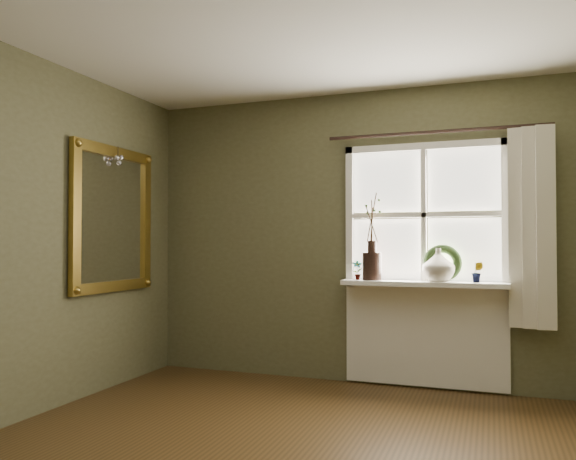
# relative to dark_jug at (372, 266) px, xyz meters

# --- Properties ---
(wall_back) EXTENTS (4.00, 0.10, 2.60)m
(wall_back) POSITION_rel_dark_jug_xyz_m (-0.12, 0.18, 0.26)
(wall_back) COLOR brown
(wall_back) RESTS_ON ground
(window_frame) EXTENTS (1.36, 0.06, 1.24)m
(window_frame) POSITION_rel_dark_jug_xyz_m (0.43, 0.11, 0.44)
(window_frame) COLOR white
(window_frame) RESTS_ON wall_back
(window_sill) EXTENTS (1.36, 0.26, 0.04)m
(window_sill) POSITION_rel_dark_jug_xyz_m (0.43, 0.00, -0.14)
(window_sill) COLOR white
(window_sill) RESTS_ON wall_back
(window_apron) EXTENTS (1.36, 0.04, 0.88)m
(window_apron) POSITION_rel_dark_jug_xyz_m (0.43, 0.11, -0.58)
(window_apron) COLOR white
(window_apron) RESTS_ON ground
(dark_jug) EXTENTS (0.17, 0.17, 0.24)m
(dark_jug) POSITION_rel_dark_jug_xyz_m (0.00, 0.00, 0.00)
(dark_jug) COLOR black
(dark_jug) RESTS_ON window_sill
(cream_vase) EXTENTS (0.27, 0.27, 0.28)m
(cream_vase) POSITION_rel_dark_jug_xyz_m (0.56, 0.00, 0.02)
(cream_vase) COLOR beige
(cream_vase) RESTS_ON window_sill
(wreath) EXTENTS (0.33, 0.18, 0.33)m
(wreath) POSITION_rel_dark_jug_xyz_m (0.59, 0.04, 0.00)
(wreath) COLOR #263D1B
(wreath) RESTS_ON window_sill
(potted_plant_left) EXTENTS (0.10, 0.09, 0.17)m
(potted_plant_left) POSITION_rel_dark_jug_xyz_m (-0.13, 0.00, -0.03)
(potted_plant_left) COLOR #263D1B
(potted_plant_left) RESTS_ON window_sill
(potted_plant_right) EXTENTS (0.10, 0.08, 0.17)m
(potted_plant_right) POSITION_rel_dark_jug_xyz_m (0.86, 0.00, -0.04)
(potted_plant_right) COLOR #263D1B
(potted_plant_right) RESTS_ON window_sill
(curtain) EXTENTS (0.36, 0.12, 1.59)m
(curtain) POSITION_rel_dark_jug_xyz_m (1.27, 0.01, 0.33)
(curtain) COLOR beige
(curtain) RESTS_ON wall_back
(curtain_rod) EXTENTS (1.84, 0.03, 0.03)m
(curtain_rod) POSITION_rel_dark_jug_xyz_m (0.53, 0.05, 1.14)
(curtain_rod) COLOR black
(curtain_rod) RESTS_ON wall_back
(gilt_mirror) EXTENTS (0.10, 1.04, 1.24)m
(gilt_mirror) POSITION_rel_dark_jug_xyz_m (-2.08, -0.79, 0.41)
(gilt_mirror) COLOR white
(gilt_mirror) RESTS_ON wall_left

